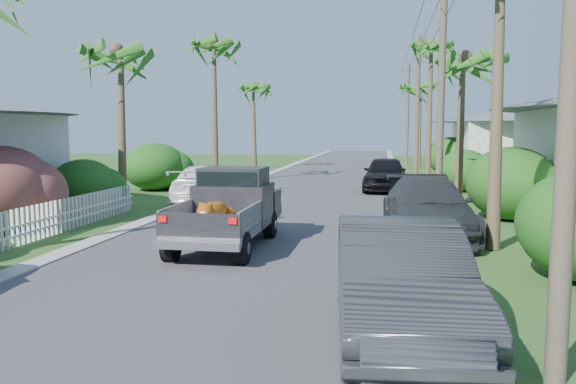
% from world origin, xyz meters
% --- Properties ---
extents(ground, '(120.00, 120.00, 0.00)m').
position_xyz_m(ground, '(0.00, 0.00, 0.00)').
color(ground, '#37531F').
rests_on(ground, ground).
extents(road, '(8.00, 100.00, 0.02)m').
position_xyz_m(road, '(0.00, 25.00, 0.01)').
color(road, '#38383A').
rests_on(road, ground).
extents(curb_left, '(0.60, 100.00, 0.06)m').
position_xyz_m(curb_left, '(-4.30, 25.00, 0.03)').
color(curb_left, '#A5A39E').
rests_on(curb_left, ground).
extents(curb_right, '(0.60, 100.00, 0.06)m').
position_xyz_m(curb_right, '(4.30, 25.00, 0.03)').
color(curb_right, '#A5A39E').
rests_on(curb_right, ground).
extents(pickup_truck, '(1.98, 5.12, 2.06)m').
position_xyz_m(pickup_truck, '(-0.51, 5.37, 1.01)').
color(pickup_truck, black).
rests_on(pickup_truck, ground).
extents(parked_car_rn, '(2.23, 5.22, 1.67)m').
position_xyz_m(parked_car_rn, '(3.75, -0.86, 0.84)').
color(parked_car_rn, '#2A2C2F').
rests_on(parked_car_rn, ground).
extents(parked_car_rm, '(2.62, 5.79, 1.65)m').
position_xyz_m(parked_car_rm, '(4.75, 7.34, 0.82)').
color(parked_car_rm, '#2E3033').
rests_on(parked_car_rm, ground).
extents(parked_car_rf, '(2.29, 5.14, 1.72)m').
position_xyz_m(parked_car_rf, '(3.60, 19.59, 0.86)').
color(parked_car_rf, black).
rests_on(parked_car_rf, ground).
extents(parked_car_lf, '(2.58, 5.53, 1.56)m').
position_xyz_m(parked_car_lf, '(-3.81, 13.60, 0.78)').
color(parked_car_lf, white).
rests_on(parked_car_lf, ground).
extents(palm_l_b, '(4.40, 4.40, 7.40)m').
position_xyz_m(palm_l_b, '(-6.80, 12.00, 6.15)').
color(palm_l_b, brown).
rests_on(palm_l_b, ground).
extents(palm_l_c, '(4.40, 4.40, 9.20)m').
position_xyz_m(palm_l_c, '(-6.00, 22.00, 7.91)').
color(palm_l_c, brown).
rests_on(palm_l_c, ground).
extents(palm_l_d, '(4.40, 4.40, 7.70)m').
position_xyz_m(palm_l_d, '(-6.50, 34.00, 6.44)').
color(palm_l_d, brown).
rests_on(palm_l_d, ground).
extents(palm_r_b, '(4.40, 4.40, 7.20)m').
position_xyz_m(palm_r_b, '(6.60, 15.00, 5.95)').
color(palm_r_b, brown).
rests_on(palm_r_b, ground).
extents(palm_r_c, '(4.40, 4.40, 9.40)m').
position_xyz_m(palm_r_c, '(6.20, 26.00, 8.11)').
color(palm_r_c, brown).
rests_on(palm_r_c, ground).
extents(palm_r_d, '(4.40, 4.40, 8.00)m').
position_xyz_m(palm_r_d, '(6.50, 40.00, 6.74)').
color(palm_r_d, brown).
rests_on(palm_r_d, ground).
extents(shrub_l_b, '(3.00, 3.30, 2.60)m').
position_xyz_m(shrub_l_b, '(-7.80, 6.00, 1.30)').
color(shrub_l_b, '#BD1B49').
rests_on(shrub_l_b, ground).
extents(shrub_l_c, '(2.40, 2.64, 2.00)m').
position_xyz_m(shrub_l_c, '(-7.40, 10.00, 1.00)').
color(shrub_l_c, '#194E16').
rests_on(shrub_l_c, ground).
extents(shrub_l_d, '(3.20, 3.52, 2.40)m').
position_xyz_m(shrub_l_d, '(-8.00, 18.00, 1.20)').
color(shrub_l_d, '#194E16').
rests_on(shrub_l_d, ground).
extents(shrub_r_b, '(3.00, 3.30, 2.50)m').
position_xyz_m(shrub_r_b, '(7.80, 11.00, 1.25)').
color(shrub_r_b, '#194E16').
rests_on(shrub_r_b, ground).
extents(shrub_r_c, '(2.60, 2.86, 2.10)m').
position_xyz_m(shrub_r_c, '(7.50, 20.00, 1.05)').
color(shrub_r_c, '#194E16').
rests_on(shrub_r_c, ground).
extents(shrub_r_d, '(3.20, 3.52, 2.60)m').
position_xyz_m(shrub_r_d, '(8.00, 30.00, 1.30)').
color(shrub_r_d, '#194E16').
rests_on(shrub_r_d, ground).
extents(picket_fence, '(0.10, 11.00, 1.00)m').
position_xyz_m(picket_fence, '(-6.00, 5.50, 0.50)').
color(picket_fence, white).
rests_on(picket_fence, ground).
extents(house_right_far, '(9.00, 8.00, 4.60)m').
position_xyz_m(house_right_far, '(13.00, 30.00, 2.12)').
color(house_right_far, silver).
rests_on(house_right_far, ground).
extents(utility_pole_b, '(1.60, 0.26, 9.00)m').
position_xyz_m(utility_pole_b, '(5.60, 13.00, 4.60)').
color(utility_pole_b, brown).
rests_on(utility_pole_b, ground).
extents(utility_pole_c, '(1.60, 0.26, 9.00)m').
position_xyz_m(utility_pole_c, '(5.60, 28.00, 4.60)').
color(utility_pole_c, brown).
rests_on(utility_pole_c, ground).
extents(utility_pole_d, '(1.60, 0.26, 9.00)m').
position_xyz_m(utility_pole_d, '(5.60, 43.00, 4.60)').
color(utility_pole_d, brown).
rests_on(utility_pole_d, ground).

